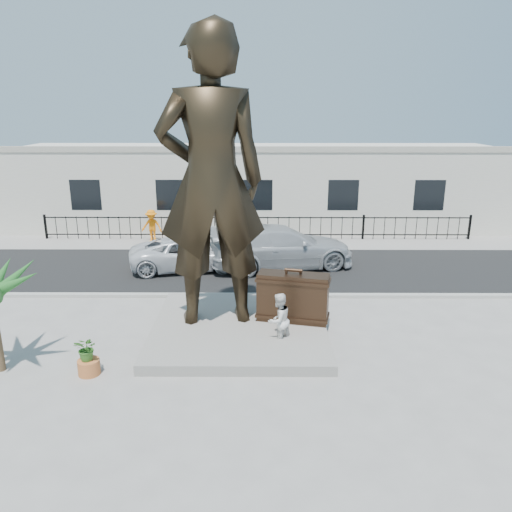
{
  "coord_description": "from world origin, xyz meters",
  "views": [
    {
      "loc": [
        0.08,
        -12.39,
        6.59
      ],
      "look_at": [
        0.0,
        2.0,
        2.3
      ],
      "focal_mm": 35.0,
      "sensor_mm": 36.0,
      "label": 1
    }
  ],
  "objects_px": {
    "tourist": "(279,320)",
    "car_white": "(188,254)",
    "suitcase": "(293,297)",
    "statue": "(211,181)"
  },
  "relations": [
    {
      "from": "car_white",
      "to": "tourist",
      "type": "bearing_deg",
      "value": -163.18
    },
    {
      "from": "suitcase",
      "to": "car_white",
      "type": "xyz_separation_m",
      "value": [
        -4.03,
        5.99,
        -0.37
      ]
    },
    {
      "from": "tourist",
      "to": "suitcase",
      "type": "bearing_deg",
      "value": -156.11
    },
    {
      "from": "statue",
      "to": "car_white",
      "type": "relative_size",
      "value": 1.77
    },
    {
      "from": "statue",
      "to": "tourist",
      "type": "relative_size",
      "value": 5.36
    },
    {
      "from": "tourist",
      "to": "car_white",
      "type": "bearing_deg",
      "value": -107.11
    },
    {
      "from": "tourist",
      "to": "car_white",
      "type": "xyz_separation_m",
      "value": [
        -3.55,
        7.13,
        -0.12
      ]
    },
    {
      "from": "suitcase",
      "to": "tourist",
      "type": "relative_size",
      "value": 1.34
    },
    {
      "from": "statue",
      "to": "car_white",
      "type": "bearing_deg",
      "value": -84.29
    },
    {
      "from": "statue",
      "to": "car_white",
      "type": "height_order",
      "value": "statue"
    }
  ]
}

